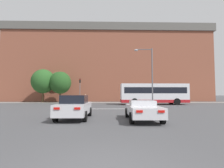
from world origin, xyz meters
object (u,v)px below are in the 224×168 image
(traffic_light_far_left, at_px, (80,87))
(traffic_light_far_right, at_px, (134,90))
(street_lamp_junction, at_px, (149,71))
(pedestrian_walking_east, at_px, (134,98))
(pedestrian_walking_west, at_px, (129,97))
(car_roadster_right, at_px, (143,110))
(bus_crossing_lead, at_px, (154,93))
(car_saloon_left, at_px, (75,107))
(pedestrian_waiting, at_px, (85,98))

(traffic_light_far_left, bearing_deg, traffic_light_far_right, 0.60)
(street_lamp_junction, xyz_separation_m, pedestrian_walking_east, (0.06, 12.60, -3.67))
(traffic_light_far_left, bearing_deg, pedestrian_walking_west, 2.99)
(car_roadster_right, bearing_deg, bus_crossing_lead, 73.98)
(car_roadster_right, relative_size, bus_crossing_lead, 0.43)
(traffic_light_far_left, bearing_deg, pedestrian_walking_east, 7.86)
(traffic_light_far_right, height_order, traffic_light_far_left, traffic_light_far_left)
(pedestrian_walking_east, bearing_deg, pedestrian_walking_west, -6.48)
(street_lamp_junction, bearing_deg, traffic_light_far_right, 91.02)
(pedestrian_walking_west, bearing_deg, pedestrian_walking_east, -170.26)
(car_saloon_left, height_order, street_lamp_junction, street_lamp_junction)
(street_lamp_junction, height_order, pedestrian_walking_west, street_lamp_junction)
(traffic_light_far_right, distance_m, street_lamp_junction, 11.45)
(car_saloon_left, height_order, car_roadster_right, car_saloon_left)
(pedestrian_walking_east, xyz_separation_m, pedestrian_walking_west, (-1.29, -0.97, 0.17))
(car_roadster_right, relative_size, pedestrian_waiting, 2.80)
(traffic_light_far_left, distance_m, pedestrian_walking_west, 9.47)
(bus_crossing_lead, height_order, traffic_light_far_left, traffic_light_far_left)
(car_saloon_left, distance_m, car_roadster_right, 4.41)
(car_saloon_left, height_order, pedestrian_walking_west, pedestrian_walking_west)
(pedestrian_walking_west, bearing_deg, traffic_light_far_left, -24.25)
(traffic_light_far_left, distance_m, pedestrian_walking_east, 10.85)
(traffic_light_far_right, bearing_deg, pedestrian_walking_west, 160.11)
(street_lamp_junction, relative_size, pedestrian_waiting, 4.79)
(traffic_light_far_right, height_order, street_lamp_junction, street_lamp_junction)
(car_roadster_right, height_order, pedestrian_walking_east, pedestrian_walking_east)
(car_roadster_right, bearing_deg, pedestrian_walking_west, 86.45)
(pedestrian_walking_east, bearing_deg, traffic_light_far_right, 35.79)
(car_roadster_right, xyz_separation_m, traffic_light_far_right, (2.91, 22.33, 1.83))
(car_roadster_right, xyz_separation_m, traffic_light_far_left, (-7.38, 22.22, 2.39))
(bus_crossing_lead, bearing_deg, traffic_light_far_right, 18.09)
(car_saloon_left, xyz_separation_m, street_lamp_junction, (7.44, 10.26, 3.79))
(pedestrian_waiting, bearing_deg, street_lamp_junction, 84.02)
(car_roadster_right, distance_m, pedestrian_waiting, 23.46)
(car_roadster_right, xyz_separation_m, pedestrian_walking_east, (3.16, 23.67, 0.26))
(car_roadster_right, bearing_deg, street_lamp_junction, 75.49)
(pedestrian_walking_east, bearing_deg, car_roadster_right, 38.93)
(pedestrian_walking_east, bearing_deg, street_lamp_junction, 46.29)
(car_saloon_left, relative_size, traffic_light_far_right, 1.19)
(pedestrian_waiting, bearing_deg, traffic_light_far_right, 132.96)
(bus_crossing_lead, height_order, street_lamp_junction, street_lamp_junction)
(pedestrian_walking_east, bearing_deg, traffic_light_far_left, -35.60)
(traffic_light_far_right, bearing_deg, pedestrian_waiting, 178.48)
(car_roadster_right, relative_size, traffic_light_far_right, 1.20)
(traffic_light_far_right, xyz_separation_m, traffic_light_far_left, (-10.28, -0.11, 0.56))
(pedestrian_waiting, bearing_deg, bus_crossing_lead, 104.54)
(car_roadster_right, height_order, bus_crossing_lead, bus_crossing_lead)
(street_lamp_junction, bearing_deg, pedestrian_walking_west, 96.07)
(bus_crossing_lead, relative_size, traffic_light_far_left, 2.24)
(traffic_light_far_right, xyz_separation_m, pedestrian_walking_west, (-1.04, 0.37, -1.40))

